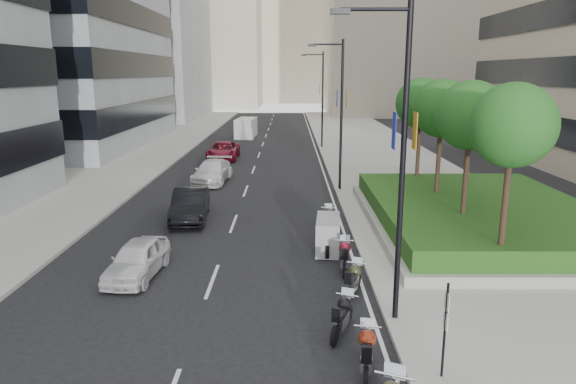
{
  "coord_description": "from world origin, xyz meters",
  "views": [
    {
      "loc": [
        1.21,
        -12.79,
        7.14
      ],
      "look_at": [
        1.14,
        9.14,
        2.0
      ],
      "focal_mm": 32.0,
      "sensor_mm": 36.0,
      "label": 1
    }
  ],
  "objects_px": {
    "lamp_post_2": "(321,95)",
    "car_a": "(137,259)",
    "lamp_post_0": "(398,151)",
    "car_c": "(212,172)",
    "lamp_post_1": "(339,108)",
    "motorcycle_3": "(353,280)",
    "motorcycle_1": "(367,353)",
    "motorcycle_5": "(328,235)",
    "car_b": "(190,205)",
    "car_d": "(223,151)",
    "motorcycle_4": "(345,256)",
    "motorcycle_2": "(343,316)",
    "motorcycle_6": "(327,220)",
    "delivery_van": "(246,129)",
    "parking_sign": "(445,325)"
  },
  "relations": [
    {
      "from": "motorcycle_2",
      "to": "motorcycle_6",
      "type": "relative_size",
      "value": 0.93
    },
    {
      "from": "lamp_post_0",
      "to": "car_c",
      "type": "relative_size",
      "value": 1.81
    },
    {
      "from": "lamp_post_0",
      "to": "delivery_van",
      "type": "relative_size",
      "value": 1.77
    },
    {
      "from": "lamp_post_1",
      "to": "motorcycle_5",
      "type": "bearing_deg",
      "value": -97.18
    },
    {
      "from": "motorcycle_4",
      "to": "car_c",
      "type": "height_order",
      "value": "car_c"
    },
    {
      "from": "car_a",
      "to": "car_d",
      "type": "bearing_deg",
      "value": 95.09
    },
    {
      "from": "lamp_post_1",
      "to": "motorcycle_1",
      "type": "xyz_separation_m",
      "value": [
        -1.07,
        -19.63,
        -4.53
      ]
    },
    {
      "from": "car_a",
      "to": "car_c",
      "type": "bearing_deg",
      "value": 93.67
    },
    {
      "from": "motorcycle_1",
      "to": "motorcycle_2",
      "type": "relative_size",
      "value": 1.08
    },
    {
      "from": "motorcycle_4",
      "to": "car_a",
      "type": "xyz_separation_m",
      "value": [
        -7.46,
        -0.56,
        0.1
      ]
    },
    {
      "from": "lamp_post_2",
      "to": "car_a",
      "type": "relative_size",
      "value": 2.38
    },
    {
      "from": "parking_sign",
      "to": "motorcycle_2",
      "type": "height_order",
      "value": "parking_sign"
    },
    {
      "from": "lamp_post_1",
      "to": "motorcycle_4",
      "type": "relative_size",
      "value": 4.39
    },
    {
      "from": "parking_sign",
      "to": "car_c",
      "type": "xyz_separation_m",
      "value": [
        -8.7,
        22.49,
        -0.73
      ]
    },
    {
      "from": "lamp_post_1",
      "to": "motorcycle_3",
      "type": "relative_size",
      "value": 4.83
    },
    {
      "from": "motorcycle_4",
      "to": "lamp_post_1",
      "type": "bearing_deg",
      "value": 2.32
    },
    {
      "from": "lamp_post_1",
      "to": "motorcycle_6",
      "type": "height_order",
      "value": "lamp_post_1"
    },
    {
      "from": "motorcycle_1",
      "to": "motorcycle_2",
      "type": "xyz_separation_m",
      "value": [
        -0.38,
        1.96,
        -0.02
      ]
    },
    {
      "from": "lamp_post_1",
      "to": "motorcycle_1",
      "type": "distance_m",
      "value": 20.17
    },
    {
      "from": "motorcycle_2",
      "to": "motorcycle_6",
      "type": "xyz_separation_m",
      "value": [
        0.24,
        9.49,
        0.01
      ]
    },
    {
      "from": "motorcycle_2",
      "to": "car_c",
      "type": "relative_size",
      "value": 0.37
    },
    {
      "from": "motorcycle_1",
      "to": "motorcycle_6",
      "type": "xyz_separation_m",
      "value": [
        -0.14,
        11.45,
        -0.0
      ]
    },
    {
      "from": "lamp_post_1",
      "to": "car_d",
      "type": "height_order",
      "value": "lamp_post_1"
    },
    {
      "from": "motorcycle_2",
      "to": "motorcycle_5",
      "type": "relative_size",
      "value": 0.77
    },
    {
      "from": "motorcycle_1",
      "to": "delivery_van",
      "type": "bearing_deg",
      "value": 17.68
    },
    {
      "from": "delivery_van",
      "to": "car_a",
      "type": "bearing_deg",
      "value": -86.58
    },
    {
      "from": "motorcycle_3",
      "to": "car_d",
      "type": "distance_m",
      "value": 28.01
    },
    {
      "from": "lamp_post_1",
      "to": "motorcycle_2",
      "type": "relative_size",
      "value": 4.83
    },
    {
      "from": "car_d",
      "to": "lamp_post_1",
      "type": "bearing_deg",
      "value": -54.09
    },
    {
      "from": "motorcycle_1",
      "to": "motorcycle_5",
      "type": "bearing_deg",
      "value": 11.34
    },
    {
      "from": "car_a",
      "to": "car_b",
      "type": "height_order",
      "value": "car_b"
    },
    {
      "from": "car_c",
      "to": "car_d",
      "type": "bearing_deg",
      "value": 97.3
    },
    {
      "from": "lamp_post_0",
      "to": "motorcycle_5",
      "type": "xyz_separation_m",
      "value": [
        -1.37,
        6.12,
        -4.37
      ]
    },
    {
      "from": "motorcycle_6",
      "to": "motorcycle_4",
      "type": "bearing_deg",
      "value": -165.49
    },
    {
      "from": "car_b",
      "to": "car_c",
      "type": "xyz_separation_m",
      "value": [
        -0.21,
        8.81,
        -0.04
      ]
    },
    {
      "from": "motorcycle_2",
      "to": "delivery_van",
      "type": "bearing_deg",
      "value": 29.7
    },
    {
      "from": "lamp_post_1",
      "to": "motorcycle_5",
      "type": "xyz_separation_m",
      "value": [
        -1.37,
        -10.88,
        -4.37
      ]
    },
    {
      "from": "motorcycle_1",
      "to": "motorcycle_6",
      "type": "distance_m",
      "value": 11.45
    },
    {
      "from": "delivery_van",
      "to": "motorcycle_1",
      "type": "bearing_deg",
      "value": -77.49
    },
    {
      "from": "motorcycle_3",
      "to": "motorcycle_5",
      "type": "bearing_deg",
      "value": 27.95
    },
    {
      "from": "lamp_post_1",
      "to": "car_c",
      "type": "relative_size",
      "value": 1.81
    },
    {
      "from": "lamp_post_1",
      "to": "car_d",
      "type": "relative_size",
      "value": 1.72
    },
    {
      "from": "car_a",
      "to": "car_c",
      "type": "distance_m",
      "value": 16.06
    },
    {
      "from": "parking_sign",
      "to": "motorcycle_3",
      "type": "distance_m",
      "value": 5.15
    },
    {
      "from": "car_b",
      "to": "delivery_van",
      "type": "height_order",
      "value": "delivery_van"
    },
    {
      "from": "motorcycle_2",
      "to": "car_c",
      "type": "distance_m",
      "value": 21.21
    },
    {
      "from": "motorcycle_4",
      "to": "car_a",
      "type": "distance_m",
      "value": 7.48
    },
    {
      "from": "motorcycle_3",
      "to": "car_d",
      "type": "xyz_separation_m",
      "value": [
        -7.63,
        26.95,
        0.21
      ]
    },
    {
      "from": "parking_sign",
      "to": "motorcycle_6",
      "type": "xyz_separation_m",
      "value": [
        -1.87,
        11.83,
        -0.92
      ]
    },
    {
      "from": "motorcycle_2",
      "to": "motorcycle_4",
      "type": "relative_size",
      "value": 0.91
    }
  ]
}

